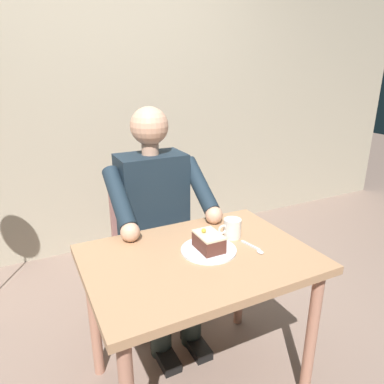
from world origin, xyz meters
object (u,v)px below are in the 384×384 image
Objects in this scene: dessert_spoon at (256,249)px; cake_slice at (209,241)px; chair at (148,237)px; seated_person at (158,222)px; coffee_cup at (232,228)px; dining_table at (199,275)px.

cake_slice is at bearing -23.37° from dessert_spoon.
seated_person is (0.00, 0.17, 0.16)m from chair.
dessert_spoon is at bearing 108.60° from chair.
cake_slice is 1.19× the size of coffee_cup.
dessert_spoon is (-0.03, 0.15, -0.04)m from coffee_cup.
chair is 0.71× the size of seated_person.
cake_slice is at bearing 23.26° from coffee_cup.
chair is 7.68× the size of coffee_cup.
coffee_cup is (-0.22, 0.40, 0.09)m from seated_person.
chair reaches higher than dining_table.
chair reaches higher than dessert_spoon.
cake_slice is at bearing 96.44° from seated_person.
dining_table is 0.15m from cake_slice.
seated_person is 0.60m from dessert_spoon.
seated_person is at bearing 90.00° from chair.
dining_table is 0.66m from chair.
cake_slice is 0.18m from coffee_cup.
dessert_spoon is at bearing 164.26° from dining_table.
seated_person is at bearing -61.45° from coffee_cup.
chair is 6.28× the size of dessert_spoon.
dining_table is 0.75× the size of seated_person.
seated_person is at bearing -83.56° from cake_slice.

